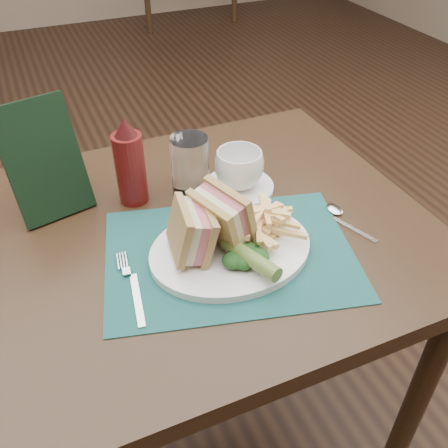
% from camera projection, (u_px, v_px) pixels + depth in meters
% --- Properties ---
extents(floor, '(7.00, 7.00, 0.00)m').
position_uv_depth(floor, '(154.00, 308.00, 1.80)').
color(floor, black).
rests_on(floor, ground).
extents(wall_back, '(6.00, 0.00, 6.00)m').
position_uv_depth(wall_back, '(34.00, 28.00, 4.31)').
color(wall_back, gray).
rests_on(wall_back, ground).
extents(table_main, '(0.90, 0.75, 0.75)m').
position_uv_depth(table_main, '(202.00, 347.00, 1.21)').
color(table_main, black).
rests_on(table_main, ground).
extents(placemat, '(0.51, 0.42, 0.00)m').
position_uv_depth(placemat, '(230.00, 254.00, 0.91)').
color(placemat, '#174A47').
rests_on(placemat, table_main).
extents(plate, '(0.31, 0.25, 0.01)m').
position_uv_depth(plate, '(231.00, 250.00, 0.90)').
color(plate, white).
rests_on(plate, placemat).
extents(sandwich_half_a, '(0.09, 0.11, 0.10)m').
position_uv_depth(sandwich_half_a, '(180.00, 233.00, 0.85)').
color(sandwich_half_a, tan).
rests_on(sandwich_half_a, plate).
extents(sandwich_half_b, '(0.11, 0.13, 0.11)m').
position_uv_depth(sandwich_half_b, '(214.00, 221.00, 0.87)').
color(sandwich_half_b, tan).
rests_on(sandwich_half_b, plate).
extents(kale_garnish, '(0.11, 0.08, 0.03)m').
position_uv_depth(kale_garnish, '(246.00, 258.00, 0.86)').
color(kale_garnish, '#143714').
rests_on(kale_garnish, plate).
extents(pickle_spear, '(0.07, 0.12, 0.03)m').
position_uv_depth(pickle_spear, '(251.00, 258.00, 0.84)').
color(pickle_spear, '#516E29').
rests_on(pickle_spear, plate).
extents(fries_pile, '(0.18, 0.20, 0.06)m').
position_uv_depth(fries_pile, '(261.00, 220.00, 0.91)').
color(fries_pile, '#FDD27E').
rests_on(fries_pile, plate).
extents(fork, '(0.06, 0.17, 0.01)m').
position_uv_depth(fork, '(132.00, 286.00, 0.84)').
color(fork, silver).
rests_on(fork, placemat).
extents(spoon, '(0.08, 0.15, 0.01)m').
position_uv_depth(spoon, '(347.00, 221.00, 0.98)').
color(spoon, silver).
rests_on(spoon, table_main).
extents(saucer, '(0.19, 0.19, 0.01)m').
position_uv_depth(saucer, '(239.00, 187.00, 1.07)').
color(saucer, white).
rests_on(saucer, table_main).
extents(coffee_cup, '(0.14, 0.14, 0.08)m').
position_uv_depth(coffee_cup, '(239.00, 169.00, 1.04)').
color(coffee_cup, white).
rests_on(coffee_cup, saucer).
extents(drinking_glass, '(0.10, 0.10, 0.13)m').
position_uv_depth(drinking_glass, '(190.00, 167.00, 1.02)').
color(drinking_glass, white).
rests_on(drinking_glass, table_main).
extents(ketchup_bottle, '(0.07, 0.07, 0.19)m').
position_uv_depth(ketchup_bottle, '(129.00, 161.00, 0.99)').
color(ketchup_bottle, '#540F0E').
rests_on(ketchup_bottle, table_main).
extents(check_presenter, '(0.16, 0.12, 0.23)m').
position_uv_depth(check_presenter, '(44.00, 161.00, 0.95)').
color(check_presenter, black).
rests_on(check_presenter, table_main).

